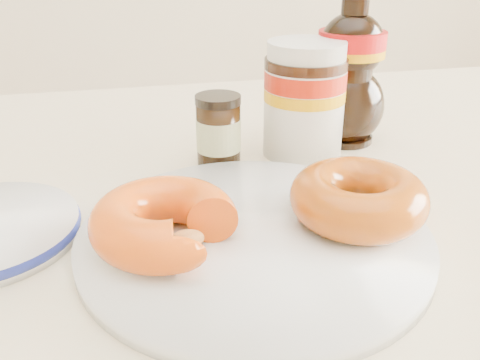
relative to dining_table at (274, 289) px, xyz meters
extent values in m
cube|color=beige|center=(0.00, 0.00, 0.06)|extent=(1.40, 0.90, 0.04)
cylinder|color=white|center=(-0.03, -0.05, 0.09)|extent=(0.28, 0.28, 0.01)
torus|color=white|center=(-0.03, -0.05, 0.09)|extent=(0.28, 0.28, 0.01)
torus|color=#D8580C|center=(-0.10, -0.05, 0.12)|extent=(0.12, 0.12, 0.04)
torus|color=#A6500A|center=(0.05, -0.05, 0.12)|extent=(0.13, 0.13, 0.04)
cylinder|color=white|center=(0.07, 0.13, 0.13)|extent=(0.09, 0.09, 0.10)
cylinder|color=#8D1305|center=(0.07, 0.13, 0.17)|extent=(0.09, 0.09, 0.02)
cylinder|color=#D89905|center=(0.07, 0.13, 0.15)|extent=(0.09, 0.09, 0.01)
cylinder|color=black|center=(0.07, 0.13, 0.18)|extent=(0.09, 0.09, 0.01)
cylinder|color=white|center=(0.07, 0.13, 0.20)|extent=(0.08, 0.08, 0.02)
cylinder|color=black|center=(-0.03, 0.12, 0.12)|extent=(0.05, 0.05, 0.07)
cylinder|color=beige|center=(-0.03, 0.12, 0.12)|extent=(0.05, 0.05, 0.03)
cylinder|color=black|center=(-0.03, 0.12, 0.15)|extent=(0.05, 0.05, 0.01)
camera|label=1|loc=(-0.13, -0.40, 0.31)|focal=40.00mm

